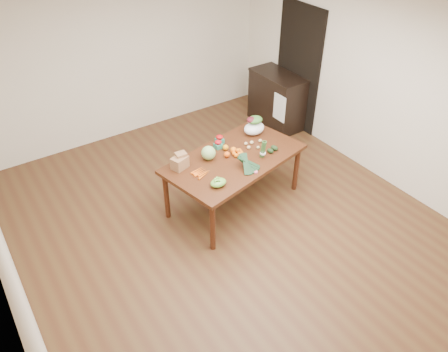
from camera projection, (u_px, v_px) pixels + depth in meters
floor at (230, 226)px, 5.71m from camera, size 6.00×6.00×0.00m
ceiling at (232, 15)px, 4.11m from camera, size 5.00×6.00×0.02m
room_walls at (231, 137)px, 4.91m from camera, size 5.02×6.02×2.70m
dining_table at (234, 180)px, 5.88m from camera, size 1.99×1.37×0.75m
doorway_dark at (298, 68)px, 7.27m from camera, size 0.02×1.00×2.10m
cabinet at (277, 100)px, 7.62m from camera, size 0.52×1.02×0.94m
dish_towel at (279, 108)px, 7.20m from camera, size 0.02×0.28×0.45m
paper_bag at (180, 162)px, 5.41m from camera, size 0.31×0.27×0.19m
cabbage at (208, 153)px, 5.58m from camera, size 0.19×0.19×0.19m
strawberry_basket_a at (218, 145)px, 5.82m from camera, size 0.12×0.12×0.09m
strawberry_basket_b at (220, 140)px, 5.92m from camera, size 0.12×0.12×0.09m
orange_a at (227, 154)px, 5.65m from camera, size 0.08×0.08×0.08m
orange_b at (226, 147)px, 5.78m from camera, size 0.08×0.08×0.08m
orange_c at (233, 150)px, 5.73m from camera, size 0.08×0.08×0.08m
mandarin_cluster at (238, 151)px, 5.69m from camera, size 0.21×0.21×0.09m
carrots at (201, 172)px, 5.37m from camera, size 0.25×0.23×0.03m
snap_pea_bag at (218, 183)px, 5.15m from camera, size 0.20×0.15×0.09m
kale_bunch at (250, 164)px, 5.39m from camera, size 0.40×0.46×0.16m
asparagus_bundle at (263, 149)px, 5.59m from camera, size 0.10×0.13×0.26m
potato_a at (249, 147)px, 5.81m from camera, size 0.06×0.05×0.05m
potato_b at (258, 147)px, 5.82m from camera, size 0.05×0.04×0.04m
potato_c at (252, 142)px, 5.91m from camera, size 0.05×0.05×0.05m
potato_d at (246, 144)px, 5.89m from camera, size 0.05×0.04×0.04m
potato_e at (260, 141)px, 5.95m from camera, size 0.05×0.05×0.04m
avocado_a at (270, 151)px, 5.73m from camera, size 0.09×0.11×0.06m
avocado_b at (274, 148)px, 5.78m from camera, size 0.10×0.12×0.07m
salad_bag at (254, 126)px, 6.07m from camera, size 0.35×0.29×0.24m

